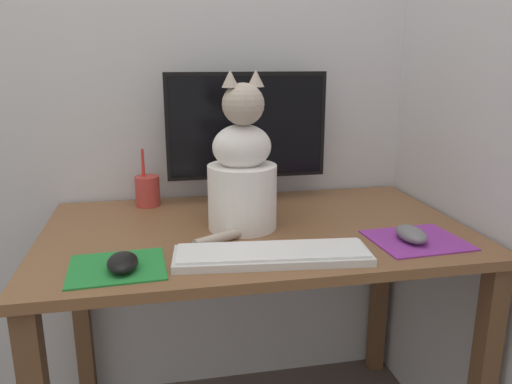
{
  "coord_description": "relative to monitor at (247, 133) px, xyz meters",
  "views": [
    {
      "loc": [
        -0.25,
        -1.26,
        1.15
      ],
      "look_at": [
        -0.02,
        -0.11,
        0.84
      ],
      "focal_mm": 35.0,
      "sensor_mm": 36.0,
      "label": 1
    }
  ],
  "objects": [
    {
      "name": "monitor",
      "position": [
        0.0,
        0.0,
        0.0
      ],
      "size": [
        0.49,
        0.17,
        0.4
      ],
      "color": "black",
      "rests_on": "desk"
    },
    {
      "name": "keyboard",
      "position": [
        -0.03,
        -0.47,
        -0.21
      ],
      "size": [
        0.46,
        0.18,
        0.02
      ],
      "rotation": [
        0.0,
        0.0,
        -0.1
      ],
      "color": "silver",
      "rests_on": "desk"
    },
    {
      "name": "mousepad_right",
      "position": [
        0.35,
        -0.43,
        -0.22
      ],
      "size": [
        0.23,
        0.21,
        0.0
      ],
      "rotation": [
        0.0,
        0.0,
        0.06
      ],
      "color": "purple",
      "rests_on": "desk"
    },
    {
      "name": "computer_mouse_right",
      "position": [
        0.34,
        -0.43,
        -0.2
      ],
      "size": [
        0.06,
        0.11,
        0.04
      ],
      "color": "slate",
      "rests_on": "mousepad_right"
    },
    {
      "name": "wall_side_right",
      "position": [
        0.57,
        -0.24,
        0.32
      ],
      "size": [
        0.04,
        7.0,
        2.5
      ],
      "rotation": [
        0.0,
        0.0,
        1.57
      ],
      "color": "silver",
      "rests_on": "ground_plane"
    },
    {
      "name": "desk",
      "position": [
        -0.02,
        -0.24,
        -0.32
      ],
      "size": [
        1.13,
        0.68,
        0.71
      ],
      "color": "brown",
      "rests_on": "ground_plane"
    },
    {
      "name": "computer_mouse_left",
      "position": [
        -0.36,
        -0.47,
        -0.2
      ],
      "size": [
        0.07,
        0.1,
        0.03
      ],
      "color": "black",
      "rests_on": "mousepad_left"
    },
    {
      "name": "cat",
      "position": [
        -0.06,
        -0.24,
        -0.06
      ],
      "size": [
        0.25,
        0.25,
        0.42
      ],
      "rotation": [
        0.0,
        0.0,
        0.14
      ],
      "color": "white",
      "rests_on": "desk"
    },
    {
      "name": "wall_back",
      "position": [
        -0.02,
        0.13,
        0.32
      ],
      "size": [
        7.0,
        0.04,
        2.5
      ],
      "color": "silver",
      "rests_on": "ground_plane"
    },
    {
      "name": "mousepad_left",
      "position": [
        -0.37,
        -0.45,
        -0.22
      ],
      "size": [
        0.22,
        0.19,
        0.0
      ],
      "rotation": [
        0.0,
        0.0,
        0.05
      ],
      "color": "#238438",
      "rests_on": "desk"
    },
    {
      "name": "pen_cup",
      "position": [
        -0.31,
        0.02,
        -0.17
      ],
      "size": [
        0.07,
        0.07,
        0.18
      ],
      "color": "#B23833",
      "rests_on": "desk"
    }
  ]
}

